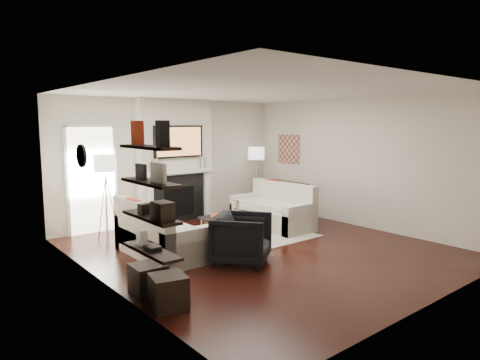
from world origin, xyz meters
TOP-DOWN VIEW (x-y plane):
  - room_envelope at (0.00, 0.00)m, footprint 6.00×6.00m
  - chimney_breast at (0.00, 2.88)m, footprint 1.80×0.25m
  - fireplace_surround at (0.00, 2.74)m, footprint 1.30×0.02m
  - firebox at (0.00, 2.73)m, footprint 0.75×0.02m
  - mantel_pilaster_l at (-0.72, 2.71)m, footprint 0.12×0.08m
  - mantel_pilaster_r at (0.72, 2.71)m, footprint 0.12×0.08m
  - mantel_shelf at (0.00, 2.69)m, footprint 1.70×0.18m
  - tv_body at (0.00, 2.71)m, footprint 1.20×0.06m
  - tv_screen at (0.00, 2.68)m, footprint 1.10×0.00m
  - candlestick_l_tall at (-0.55, 2.70)m, footprint 0.04×0.04m
  - candlestick_l_short at (-0.68, 2.70)m, footprint 0.04×0.04m
  - candlestick_r_tall at (0.55, 2.70)m, footprint 0.04×0.04m
  - candlestick_r_short at (0.68, 2.70)m, footprint 0.04×0.04m
  - hallway_panel at (-1.85, 2.98)m, footprint 0.90×0.02m
  - door_trim_l at (-2.33, 2.96)m, footprint 0.06×0.06m
  - door_trim_r at (-1.37, 2.96)m, footprint 0.06×0.06m
  - door_trim_top at (-1.85, 2.96)m, footprint 1.02×0.06m
  - rug at (0.22, 0.88)m, footprint 2.60×2.00m
  - loveseat_left_base at (-1.53, 0.78)m, footprint 0.85×1.80m
  - loveseat_left_back at (-1.87, 0.78)m, footprint 0.18×1.80m
  - loveseat_left_arm_n at (-1.53, -0.03)m, footprint 0.85×0.18m
  - loveseat_left_arm_s at (-1.53, 1.59)m, footprint 0.85×0.18m
  - loveseat_left_cushion at (-1.48, 0.78)m, footprint 0.63×1.44m
  - pillow_left_orange at (-1.87, 1.08)m, footprint 0.10×0.42m
  - pillow_left_charcoal at (-1.87, 0.48)m, footprint 0.10×0.40m
  - loveseat_right_base at (1.24, 1.06)m, footprint 0.85×1.80m
  - loveseat_right_back at (1.57, 1.06)m, footprint 0.18×1.80m
  - loveseat_right_arm_n at (1.24, 0.25)m, footprint 0.85×0.18m
  - loveseat_right_arm_s at (1.24, 1.87)m, footprint 0.85×0.18m
  - loveseat_right_cushion at (1.19, 1.06)m, footprint 0.63×1.44m
  - pillow_right_orange at (1.57, 1.36)m, footprint 0.10×0.42m
  - pillow_right_charcoal at (1.57, 0.76)m, footprint 0.10×0.40m
  - coffee_table at (0.07, 1.02)m, footprint 1.10×0.55m
  - coffee_leg_nw at (-0.43, 0.80)m, footprint 0.02×0.02m
  - coffee_leg_ne at (0.57, 0.80)m, footprint 0.02×0.02m
  - coffee_leg_sw at (-0.43, 1.24)m, footprint 0.02×0.02m
  - coffee_leg_se at (0.57, 1.24)m, footprint 0.02×0.02m
  - hurricane_glass at (0.22, 1.02)m, footprint 0.15×0.15m
  - hurricane_candle at (0.22, 1.02)m, footprint 0.09×0.09m
  - copper_bowl at (-0.18, 1.02)m, footprint 0.31×0.31m
  - armchair at (-0.73, -0.34)m, footprint 1.12×1.11m
  - lamp_left_post at (-1.85, 2.25)m, footprint 0.02×0.02m
  - lamp_left_shade at (-1.85, 2.25)m, footprint 0.40×0.40m
  - lamp_left_leg_a at (-1.74, 2.25)m, footprint 0.25×0.02m
  - lamp_left_leg_b at (-1.91, 2.35)m, footprint 0.14×0.22m
  - lamp_left_leg_c at (-1.91, 2.16)m, footprint 0.14×0.22m
  - lamp_right_post at (2.05, 2.49)m, footprint 0.02×0.02m
  - lamp_right_shade at (2.05, 2.49)m, footprint 0.40×0.40m
  - lamp_right_leg_a at (2.16, 2.49)m, footprint 0.25×0.02m
  - lamp_right_leg_b at (2.00, 2.58)m, footprint 0.14×0.22m
  - lamp_right_leg_c at (1.99, 2.39)m, footprint 0.14×0.22m
  - console_top at (2.57, 1.97)m, footprint 0.35×1.20m
  - console_leg_n at (2.57, 1.42)m, footprint 0.30×0.04m
  - console_leg_s at (2.57, 2.52)m, footprint 0.30×0.04m
  - wall_art at (2.73, 2.05)m, footprint 0.03×0.70m
  - shelf_bottom at (-2.62, -1.00)m, footprint 0.25×1.00m
  - shelf_lower at (-2.62, -1.00)m, footprint 0.25×1.00m
  - shelf_upper at (-2.62, -1.00)m, footprint 0.25×1.00m
  - shelf_top at (-2.62, -1.00)m, footprint 0.25×1.00m
  - decor_magfile_a at (-2.62, -1.32)m, footprint 0.12×0.10m
  - decor_magfile_b at (-2.62, -0.72)m, footprint 0.12×0.10m
  - decor_frame_a at (-2.62, -1.20)m, footprint 0.04×0.30m
  - decor_frame_b at (-2.62, -0.78)m, footprint 0.04×0.22m
  - decor_wine_rack at (-2.62, -1.28)m, footprint 0.18×0.25m
  - decor_box_small at (-2.62, -0.87)m, footprint 0.15×0.12m
  - decor_books at (-2.62, -1.02)m, footprint 0.14×0.20m
  - decor_box_tall at (-2.62, -0.76)m, footprint 0.10×0.10m
  - clock_rim at (-2.73, 0.90)m, footprint 0.04×0.34m
  - clock_face at (-2.71, 0.90)m, footprint 0.01×0.29m
  - ottoman_near at (-2.47, -0.59)m, footprint 0.42×0.42m
  - ottoman_far at (-2.47, -1.10)m, footprint 0.48×0.48m

SIDE VIEW (x-z plane):
  - rug at x=0.22m, z-range 0.00..0.01m
  - coffee_leg_nw at x=-0.43m, z-range 0.00..0.38m
  - coffee_leg_ne at x=0.57m, z-range 0.00..0.38m
  - coffee_leg_sw at x=-0.43m, z-range 0.00..0.38m
  - coffee_leg_se at x=0.57m, z-range 0.00..0.38m
  - ottoman_near at x=-2.47m, z-range 0.00..0.40m
  - ottoman_far at x=-2.47m, z-range 0.00..0.40m
  - loveseat_left_base at x=-1.53m, z-range 0.00..0.42m
  - loveseat_right_base at x=1.24m, z-range 0.00..0.42m
  - loveseat_left_arm_n at x=-1.53m, z-range 0.00..0.60m
  - loveseat_left_arm_s at x=-1.53m, z-range 0.00..0.60m
  - loveseat_right_arm_n at x=1.24m, z-range 0.00..0.60m
  - loveseat_right_arm_s at x=1.24m, z-range 0.00..0.60m
  - console_leg_n at x=2.57m, z-range 0.00..0.71m
  - console_leg_s at x=2.57m, z-range 0.00..0.71m
  - coffee_table at x=0.07m, z-range 0.38..0.42m
  - armchair at x=-0.73m, z-range 0.00..0.85m
  - copper_bowl at x=-0.18m, z-range 0.42..0.47m
  - firebox at x=0.00m, z-range 0.12..0.78m
  - loveseat_left_cushion at x=-1.48m, z-range 0.42..0.52m
  - loveseat_right_cushion at x=1.19m, z-range 0.42..0.52m
  - hurricane_candle at x=0.22m, z-range 0.42..0.57m
  - fireplace_surround at x=0.00m, z-range 0.00..1.04m
  - loveseat_left_back at x=-1.87m, z-range 0.13..0.93m
  - loveseat_right_back at x=1.57m, z-range 0.13..0.93m
  - mantel_pilaster_l at x=-0.72m, z-range 0.00..1.10m
  - mantel_pilaster_r at x=0.72m, z-range 0.00..1.10m
  - hurricane_glass at x=0.22m, z-range 0.43..0.69m
  - lamp_left_leg_a at x=-1.74m, z-range -0.02..1.22m
  - lamp_left_leg_b at x=-1.91m, z-range -0.02..1.22m
  - lamp_left_leg_c at x=-1.91m, z-range -0.02..1.22m
  - lamp_right_leg_a at x=2.16m, z-range -0.02..1.22m
  - lamp_right_leg_b at x=2.00m, z-range -0.02..1.22m
  - lamp_right_leg_c at x=1.99m, z-range -0.02..1.22m
  - lamp_left_post at x=-1.85m, z-range 0.00..1.20m
  - lamp_right_post at x=2.05m, z-range 0.00..1.20m
  - shelf_bottom at x=-2.62m, z-range 0.68..0.72m
  - pillow_left_charcoal at x=-1.87m, z-range 0.52..0.92m
  - pillow_right_charcoal at x=1.57m, z-range 0.52..0.92m
  - pillow_left_orange at x=-1.87m, z-range 0.52..0.94m
  - pillow_right_orange at x=1.57m, z-range 0.52..0.94m
  - console_top at x=2.57m, z-range 0.71..0.75m
  - decor_books at x=-2.62m, z-range 0.72..0.77m
  - decor_box_tall at x=-2.62m, z-range 0.72..0.90m
  - door_trim_l at x=-2.33m, z-range -0.03..2.13m
  - door_trim_r at x=-1.37m, z-range -0.03..2.13m
  - hallway_panel at x=-1.85m, z-range 0.00..2.10m
  - shelf_lower at x=-2.62m, z-range 1.08..1.12m
  - mantel_shelf at x=0.00m, z-range 1.09..1.16m
  - decor_box_small at x=-2.62m, z-range 1.12..1.24m
  - decor_wine_rack at x=-2.62m, z-range 1.12..1.32m
  - candlestick_l_short at x=-0.68m, z-range 1.15..1.40m
  - candlestick_r_short at x=0.68m, z-range 1.15..1.40m
  - candlestick_l_tall at x=-0.55m, z-range 1.16..1.45m
  - candlestick_r_tall at x=0.55m, z-range 1.16..1.45m
  - room_envelope at x=0.00m, z-range -1.65..4.35m
  - chimney_breast at x=0.00m, z-range 0.00..2.70m
  - lamp_left_shade at x=-1.85m, z-range 1.30..1.60m
  - lamp_right_shade at x=2.05m, z-range 1.30..1.60m
  - shelf_upper at x=-2.62m, z-range 1.48..1.52m
  - wall_art at x=2.73m, z-range 1.20..1.90m
  - decor_frame_b at x=-2.62m, z-range 1.52..1.70m
  - decor_frame_a at x=-2.62m, z-range 1.52..1.74m
  - clock_rim at x=-2.73m, z-range 1.53..1.87m
  - clock_face at x=-2.71m, z-range 1.55..1.84m
  - tv_screen at x=0.00m, z-range 1.47..2.09m
  - tv_body at x=0.00m, z-range 1.43..2.13m
  - shelf_top at x=-2.62m, z-range 1.88..1.92m
  - decor_magfile_a at x=-2.62m, z-range 1.92..2.20m
  - decor_magfile_b at x=-2.62m, z-range 1.92..2.20m
  - door_trim_top at x=-1.85m, z-range 2.10..2.16m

